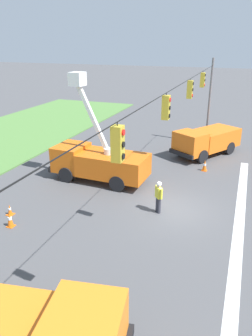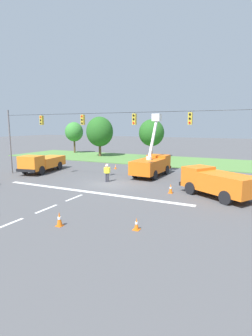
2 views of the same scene
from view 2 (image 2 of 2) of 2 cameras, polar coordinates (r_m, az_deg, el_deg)
ground_plane at (r=24.94m, az=-3.68°, el=-3.46°), size 200.00×200.00×0.00m
grass_verge at (r=41.30m, az=8.79°, el=1.58°), size 56.00×12.00×0.10m
lane_markings at (r=20.97m, az=-10.34°, el=-6.05°), size 17.60×15.25×0.01m
signal_gantry at (r=24.39m, az=-3.96°, el=7.11°), size 26.20×0.33×7.20m
tree_far_west at (r=53.11m, az=-11.23°, el=7.72°), size 3.49×3.62×6.14m
tree_west at (r=46.60m, az=-5.75°, el=7.87°), size 4.72×4.68×7.01m
tree_centre at (r=45.40m, az=5.57°, el=7.62°), size 4.32×4.37×6.52m
utility_truck_bucket_lift at (r=28.65m, az=5.60°, el=0.93°), size 2.69×6.37×6.76m
utility_truck_support_near at (r=32.70m, az=-17.82°, el=1.15°), size 3.44×7.02×2.14m
utility_truck_support_far at (r=21.31m, az=19.15°, el=-2.85°), size 6.18×5.06×2.14m
road_worker at (r=25.65m, az=-4.14°, el=-0.84°), size 0.51×0.48×1.77m
traffic_cone_foreground_left at (r=33.37m, az=-2.30°, el=0.28°), size 0.36×0.36×0.60m
traffic_cone_near_bucket at (r=21.75m, az=9.69°, el=-4.40°), size 0.36×0.36×0.80m
traffic_cone_lane_edge_a at (r=33.13m, az=-4.39°, el=0.40°), size 0.36×0.36×0.80m
traffic_cone_lane_edge_b at (r=15.09m, az=-14.30°, el=-10.70°), size 0.36×0.36×0.82m
traffic_cone_far_left at (r=14.18m, az=2.29°, el=-12.08°), size 0.36×0.36×0.67m
traffic_cone_far_right at (r=29.32m, az=17.53°, el=-1.39°), size 0.36×0.36×0.60m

